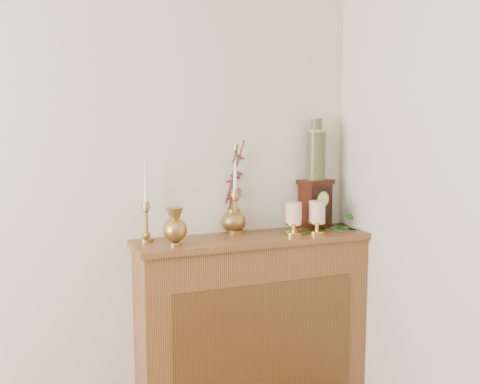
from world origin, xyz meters
name	(u,v)px	position (x,y,z in m)	size (l,w,h in m)	color
console_shelf	(254,328)	(1.40, 2.10, 0.44)	(1.24, 0.34, 0.93)	brown
candlestick_left	(146,215)	(0.86, 2.17, 1.06)	(0.07, 0.07, 0.41)	#A58642
candlestick_center	(235,204)	(1.34, 2.20, 1.09)	(0.08, 0.08, 0.48)	#A58642
bud_vase	(175,227)	(0.96, 2.02, 1.02)	(0.11, 0.11, 0.18)	#A58642
ginger_jar	(234,191)	(1.35, 2.24, 1.15)	(0.20, 0.21, 0.49)	#A58642
pillar_candle_left	(317,215)	(1.73, 2.04, 1.03)	(0.09, 0.09, 0.18)	#E0BE4E
pillar_candle_right	(294,217)	(1.60, 2.05, 1.02)	(0.09, 0.09, 0.18)	#E0BE4E
ivy_garland	(324,227)	(1.82, 2.11, 0.94)	(0.51, 0.19, 0.09)	#2C5F24
mantel_clock	(315,204)	(1.81, 2.18, 1.06)	(0.20, 0.16, 0.27)	black
ceramic_vase	(316,152)	(1.80, 2.19, 1.35)	(0.10, 0.10, 0.33)	#1A3429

